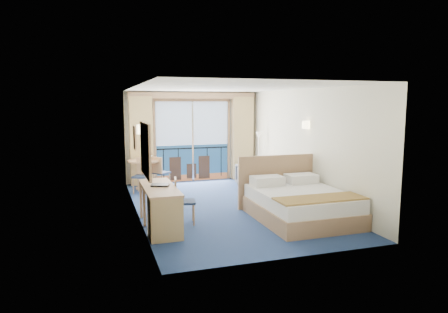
# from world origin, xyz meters

# --- Properties ---
(floor) EXTENTS (6.50, 6.50, 0.00)m
(floor) POSITION_xyz_m (0.00, 0.00, 0.00)
(floor) COLOR navy
(floor) RESTS_ON ground
(room_walls) EXTENTS (4.04, 6.54, 2.72)m
(room_walls) POSITION_xyz_m (0.00, 0.00, 1.78)
(room_walls) COLOR white
(room_walls) RESTS_ON ground
(balcony_door) EXTENTS (2.36, 0.03, 2.52)m
(balcony_door) POSITION_xyz_m (-0.01, 3.22, 1.14)
(balcony_door) COLOR navy
(balcony_door) RESTS_ON room_walls
(curtain_left) EXTENTS (0.65, 0.22, 2.55)m
(curtain_left) POSITION_xyz_m (-1.55, 3.07, 1.28)
(curtain_left) COLOR tan
(curtain_left) RESTS_ON room_walls
(curtain_right) EXTENTS (0.65, 0.22, 2.55)m
(curtain_right) POSITION_xyz_m (1.55, 3.07, 1.28)
(curtain_right) COLOR tan
(curtain_right) RESTS_ON room_walls
(pelmet) EXTENTS (3.80, 0.25, 0.18)m
(pelmet) POSITION_xyz_m (0.00, 3.10, 2.58)
(pelmet) COLOR tan
(pelmet) RESTS_ON room_walls
(mirror) EXTENTS (0.05, 1.25, 0.95)m
(mirror) POSITION_xyz_m (-1.97, -1.50, 1.55)
(mirror) COLOR tan
(mirror) RESTS_ON room_walls
(wall_print) EXTENTS (0.04, 0.42, 0.52)m
(wall_print) POSITION_xyz_m (-1.97, 0.45, 1.60)
(wall_print) COLOR tan
(wall_print) RESTS_ON room_walls
(sconce_left) EXTENTS (0.18, 0.18, 0.18)m
(sconce_left) POSITION_xyz_m (-1.94, -0.60, 1.85)
(sconce_left) COLOR #FFE9B2
(sconce_left) RESTS_ON room_walls
(sconce_right) EXTENTS (0.18, 0.18, 0.18)m
(sconce_right) POSITION_xyz_m (1.94, -0.15, 1.85)
(sconce_right) COLOR #FFE9B2
(sconce_right) RESTS_ON room_walls
(bed) EXTENTS (1.89, 2.25, 1.19)m
(bed) POSITION_xyz_m (1.11, -1.42, 0.33)
(bed) COLOR tan
(bed) RESTS_ON ground
(nightstand) EXTENTS (0.41, 0.39, 0.53)m
(nightstand) POSITION_xyz_m (1.78, 0.14, 0.27)
(nightstand) COLOR tan
(nightstand) RESTS_ON ground
(phone) EXTENTS (0.19, 0.16, 0.08)m
(phone) POSITION_xyz_m (1.79, 0.14, 0.57)
(phone) COLOR beige
(phone) RESTS_ON nightstand
(armchair) EXTENTS (0.76, 0.78, 0.64)m
(armchair) POSITION_xyz_m (1.39, 1.95, 0.32)
(armchair) COLOR #424851
(armchair) RESTS_ON ground
(floor_lamp) EXTENTS (0.21, 0.21, 1.52)m
(floor_lamp) POSITION_xyz_m (1.77, 2.28, 1.15)
(floor_lamp) COLOR silver
(floor_lamp) RESTS_ON ground
(desk) EXTENTS (0.59, 1.72, 0.81)m
(desk) POSITION_xyz_m (-1.69, -1.62, 0.45)
(desk) COLOR tan
(desk) RESTS_ON ground
(desk_chair) EXTENTS (0.46, 0.46, 0.91)m
(desk_chair) POSITION_xyz_m (-1.25, -1.00, 0.51)
(desk_chair) COLOR #1F2C49
(desk_chair) RESTS_ON ground
(folder) EXTENTS (0.38, 0.33, 0.03)m
(folder) POSITION_xyz_m (-1.67, -1.10, 0.82)
(folder) COLOR black
(folder) RESTS_ON desk
(desk_lamp) EXTENTS (0.13, 0.13, 0.49)m
(desk_lamp) POSITION_xyz_m (-1.78, -0.49, 1.17)
(desk_lamp) COLOR silver
(desk_lamp) RESTS_ON desk
(round_table) EXTENTS (0.89, 0.89, 0.80)m
(round_table) POSITION_xyz_m (-1.55, 2.52, 0.61)
(round_table) COLOR tan
(round_table) RESTS_ON ground
(table_chair_a) EXTENTS (0.54, 0.54, 0.89)m
(table_chair_a) POSITION_xyz_m (-1.14, 2.44, 0.50)
(table_chair_a) COLOR #1F2C49
(table_chair_a) RESTS_ON ground
(table_chair_b) EXTENTS (0.54, 0.54, 0.92)m
(table_chair_b) POSITION_xyz_m (-1.66, 2.05, 0.52)
(table_chair_b) COLOR #1F2C49
(table_chair_b) RESTS_ON ground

